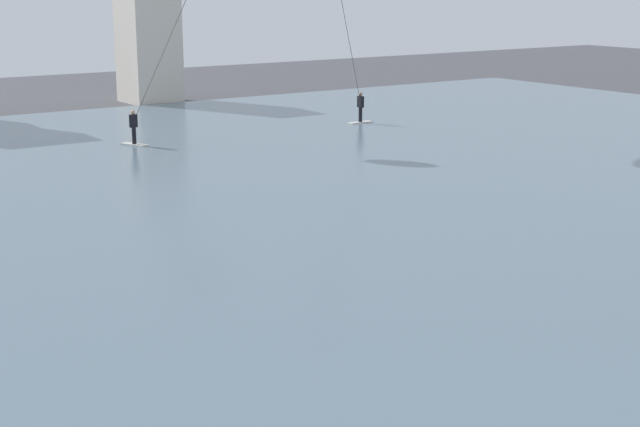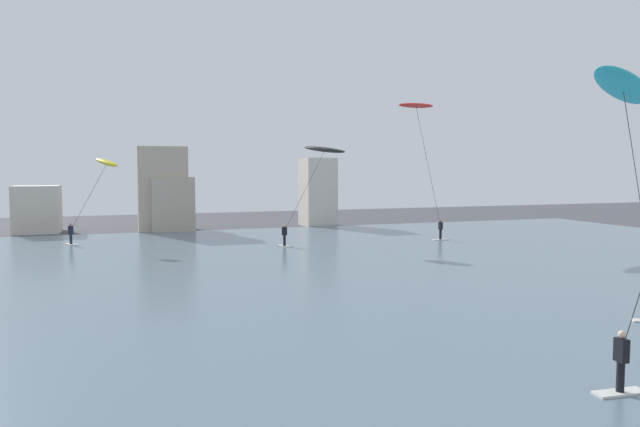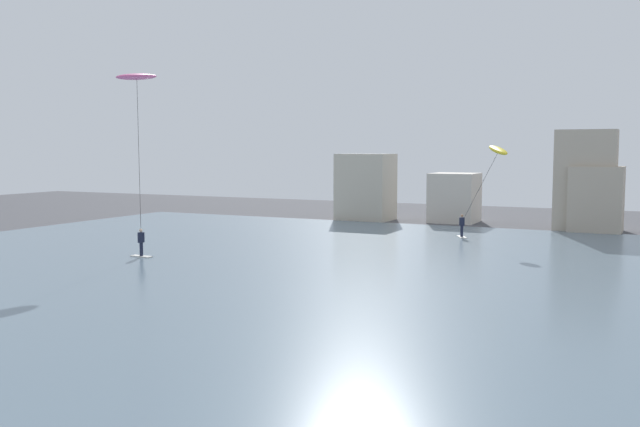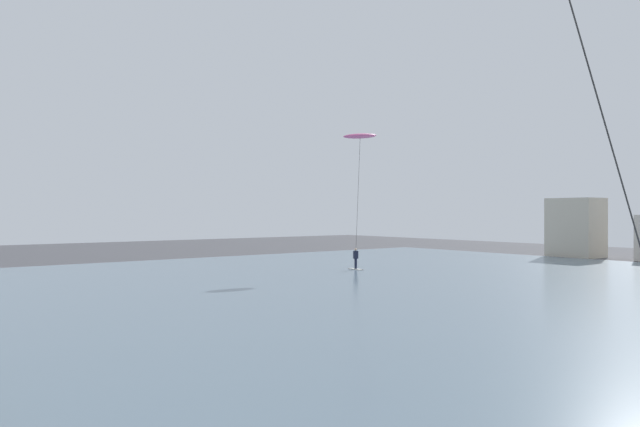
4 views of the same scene
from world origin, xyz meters
The scene contains 4 objects.
water_bay centered at (0.00, 31.19, 0.05)m, with size 84.00×52.00×0.10m, color slate.
far_shore_buildings centered at (-3.98, 59.29, 3.06)m, with size 37.90×6.32×7.86m.
kitesurfer_pink centered at (-25.41, 34.63, 9.93)m, with size 3.03×4.01×11.04m.
kitesurfer_yellow centered at (-7.05, 48.92, 5.48)m, with size 4.27×3.21×6.65m.
Camera 3 is at (3.37, 0.81, 6.34)m, focal length 39.54 mm.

